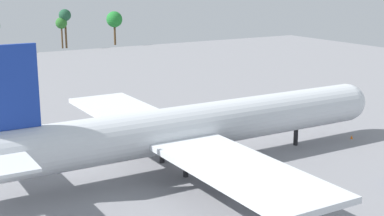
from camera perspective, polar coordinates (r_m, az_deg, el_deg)
ground_plane at (r=76.79m, az=0.00°, el=-5.99°), size 257.06×257.06×0.00m
cargo_airplane at (r=74.97m, az=-0.23°, el=-2.06°), size 64.26×56.68×18.31m
safety_cone_nose at (r=92.81m, az=16.21°, el=-2.90°), size 0.42×0.42×0.60m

